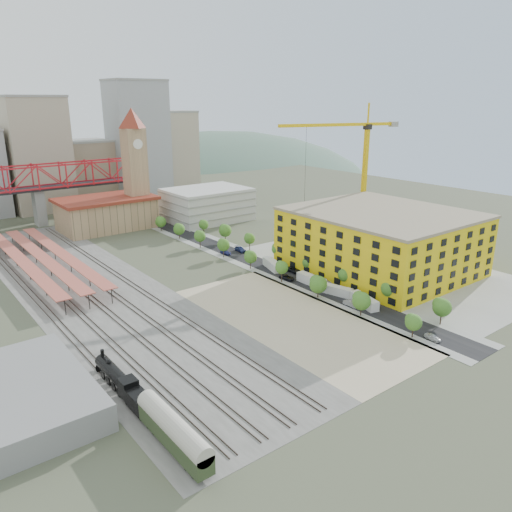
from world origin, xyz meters
TOP-DOWN VIEW (x-y plane):
  - ground at (0.00, 0.00)m, footprint 400.00×400.00m
  - ballast_strip at (-36.00, 17.50)m, footprint 36.00×165.00m
  - dirt_lot at (-4.00, -31.50)m, footprint 28.00×67.00m
  - street_asphalt at (16.00, 15.00)m, footprint 12.00×170.00m
  - sidewalk_west at (10.50, 15.00)m, footprint 3.00×170.00m
  - sidewalk_east at (21.50, 15.00)m, footprint 3.00×170.00m
  - construction_pad at (45.00, -20.00)m, footprint 50.00×90.00m
  - rail_tracks at (-37.80, 17.50)m, footprint 26.56×160.00m
  - platform_canopies at (-41.00, 45.00)m, footprint 16.00×80.00m
  - station_hall at (-5.00, 82.00)m, footprint 38.00×24.00m
  - clock_tower at (8.00, 79.99)m, footprint 12.00×12.00m
  - parking_garage at (36.00, 70.00)m, footprint 34.00×26.00m
  - truss_bridge at (-25.00, 105.00)m, footprint 94.00×9.60m
  - construction_building at (42.00, -20.00)m, footprint 44.60×50.60m
  - warehouse at (-66.00, -30.00)m, footprint 22.00×32.00m
  - street_trees at (16.00, 5.00)m, footprint 15.40×124.40m
  - skyline at (7.47, 142.31)m, footprint 133.00×46.00m
  - distant_hills at (45.28, 260.00)m, footprint 647.00×264.00m
  - locomotive at (-50.00, -35.63)m, footprint 2.85×22.00m
  - coach at (-50.00, -55.31)m, footprint 3.16×18.33m
  - tower_crane at (60.58, 6.95)m, footprint 45.36×14.88m
  - site_trailer_a at (16.00, -36.34)m, footprint 4.91×9.99m
  - site_trailer_b at (16.00, -26.63)m, footprint 4.54×9.24m
  - site_trailer_c at (16.00, -16.68)m, footprint 2.72×9.93m
  - site_trailer_d at (16.00, 0.93)m, footprint 5.28×10.16m
  - car_0 at (13.00, -58.56)m, footprint 1.93×4.01m
  - car_1 at (13.00, -34.65)m, footprint 1.67×4.53m
  - car_2 at (13.00, -9.48)m, footprint 2.78×5.13m
  - car_3 at (13.00, 22.46)m, footprint 2.25×4.69m
  - car_4 at (19.00, -26.44)m, footprint 2.07×4.08m
  - car_5 at (19.00, -18.69)m, footprint 1.99×4.96m
  - car_6 at (19.00, -5.77)m, footprint 2.86×5.63m
  - car_7 at (19.00, 22.04)m, footprint 2.74×5.65m

SIDE VIEW (x-z plane):
  - distant_hills at x=45.28m, z-range -193.04..33.96m
  - ground at x=0.00m, z-range 0.00..0.00m
  - street_trees at x=16.00m, z-range -4.00..4.00m
  - sidewalk_west at x=10.50m, z-range 0.00..0.04m
  - sidewalk_east at x=21.50m, z-range 0.00..0.04m
  - ballast_strip at x=-36.00m, z-range 0.00..0.06m
  - dirt_lot at x=-4.00m, z-range 0.00..0.06m
  - street_asphalt at x=16.00m, z-range 0.00..0.06m
  - construction_pad at x=45.00m, z-range 0.00..0.06m
  - rail_tracks at x=-37.80m, z-range 0.06..0.24m
  - car_3 at x=13.00m, z-range 0.00..1.32m
  - car_0 at x=13.00m, z-range 0.00..1.32m
  - car_4 at x=19.00m, z-range 0.00..1.33m
  - car_2 at x=13.00m, z-range 0.00..1.36m
  - car_1 at x=13.00m, z-range 0.00..1.48m
  - car_6 at x=19.00m, z-range 0.00..1.53m
  - car_7 at x=19.00m, z-range 0.00..1.59m
  - car_5 at x=19.00m, z-range 0.00..1.60m
  - site_trailer_b at x=16.00m, z-range 0.00..2.45m
  - site_trailer_a at x=16.00m, z-range 0.00..2.65m
  - site_trailer_d at x=16.00m, z-range 0.00..2.69m
  - site_trailer_c at x=16.00m, z-range 0.00..2.71m
  - locomotive at x=-50.00m, z-range -0.70..4.80m
  - warehouse at x=-66.00m, z-range 0.00..5.00m
  - coach at x=-50.00m, z-range 0.18..5.94m
  - platform_canopies at x=-41.00m, z-range 1.93..6.06m
  - station_hall at x=-5.00m, z-range 0.12..13.22m
  - parking_garage at x=36.00m, z-range 0.00..14.00m
  - construction_building at x=42.00m, z-range 0.01..18.81m
  - truss_bridge at x=-25.00m, z-range 6.06..31.66m
  - skyline at x=7.47m, z-range -7.19..52.81m
  - clock_tower at x=8.00m, z-range 2.70..54.70m
  - tower_crane at x=60.58m, z-range 5.85..55.84m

